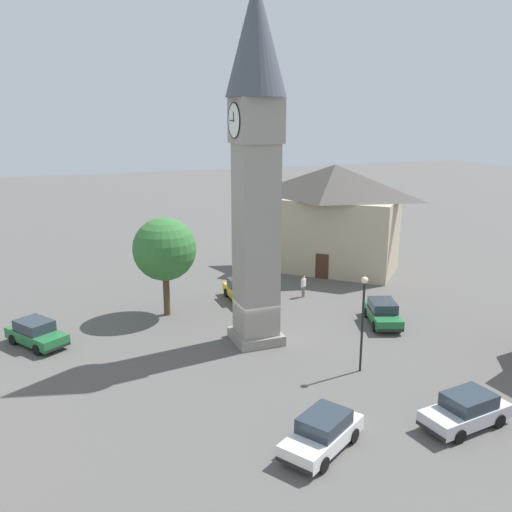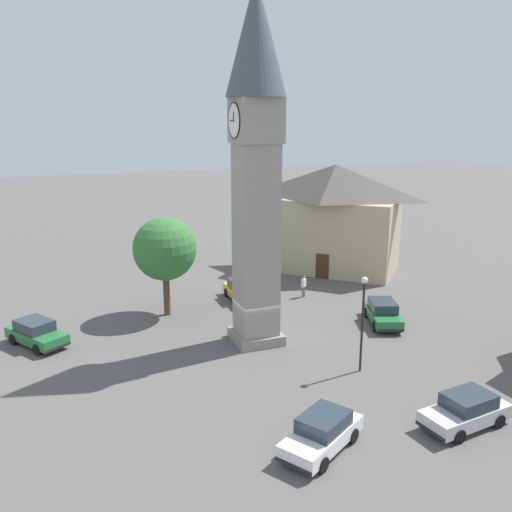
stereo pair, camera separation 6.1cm
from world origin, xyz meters
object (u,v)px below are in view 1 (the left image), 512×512
at_px(car_silver_kerb, 242,291).
at_px(tree, 165,249).
at_px(car_blue_kerb, 466,410).
at_px(clock_tower, 256,138).
at_px(car_red_corner, 323,432).
at_px(car_white_side, 36,333).
at_px(pedestrian, 303,284).
at_px(car_black_far, 383,313).
at_px(building_shop_left, 334,217).
at_px(lamp_post, 363,309).

relative_size(car_silver_kerb, tree, 0.61).
bearing_deg(car_blue_kerb, car_silver_kerb, 10.39).
bearing_deg(tree, clock_tower, -147.45).
distance_m(car_red_corner, tree, 18.21).
bearing_deg(car_white_side, car_red_corner, -144.71).
distance_m(pedestrian, tree, 10.92).
distance_m(car_blue_kerb, car_black_far, 12.15).
relative_size(tree, building_shop_left, 0.54).
xyz_separation_m(car_red_corner, pedestrian, (17.59, -7.72, 0.25)).
distance_m(clock_tower, car_blue_kerb, 17.29).
relative_size(car_white_side, car_black_far, 0.98).
xyz_separation_m(car_red_corner, car_white_side, (15.41, 10.91, 0.00)).
height_order(car_silver_kerb, car_white_side, same).
xyz_separation_m(car_silver_kerb, car_white_side, (-3.11, 14.06, 0.00)).
bearing_deg(car_red_corner, car_silver_kerb, -9.66).
height_order(pedestrian, building_shop_left, building_shop_left).
distance_m(pedestrian, lamp_post, 12.56).
distance_m(clock_tower, pedestrian, 14.17).
bearing_deg(car_red_corner, lamp_post, -43.30).
height_order(car_white_side, building_shop_left, building_shop_left).
bearing_deg(pedestrian, car_red_corner, 156.30).
xyz_separation_m(car_blue_kerb, car_silver_kerb, (19.27, 3.53, 0.00)).
bearing_deg(pedestrian, lamp_post, 168.26).
bearing_deg(building_shop_left, lamp_post, 155.52).
relative_size(car_red_corner, car_white_side, 1.00).
xyz_separation_m(car_blue_kerb, car_black_far, (11.63, -3.50, 0.00)).
distance_m(car_silver_kerb, pedestrian, 4.67).
bearing_deg(car_white_side, car_blue_kerb, -132.58).
bearing_deg(clock_tower, lamp_post, -146.81).
xyz_separation_m(car_white_side, pedestrian, (2.18, -18.63, 0.25)).
distance_m(car_blue_kerb, pedestrian, 18.38).
height_order(car_black_far, pedestrian, pedestrian).
xyz_separation_m(car_blue_kerb, car_white_side, (16.16, 17.59, 0.00)).
bearing_deg(car_blue_kerb, tree, 26.78).
xyz_separation_m(clock_tower, pedestrian, (6.32, -6.26, -11.03)).
xyz_separation_m(car_blue_kerb, car_red_corner, (0.75, 6.68, 0.00)).
height_order(car_white_side, pedestrian, pedestrian).
distance_m(car_blue_kerb, car_silver_kerb, 19.59).
relative_size(car_white_side, building_shop_left, 0.35).
bearing_deg(tree, car_blue_kerb, -153.22).
height_order(car_silver_kerb, pedestrian, pedestrian).
relative_size(clock_tower, car_black_far, 4.62).
relative_size(car_red_corner, car_black_far, 0.99).
relative_size(building_shop_left, lamp_post, 2.38).
bearing_deg(lamp_post, car_red_corner, 136.70).
xyz_separation_m(car_silver_kerb, pedestrian, (-0.92, -4.57, 0.25)).
distance_m(clock_tower, tree, 10.58).
bearing_deg(car_blue_kerb, car_black_far, -16.75).
relative_size(car_silver_kerb, car_white_side, 0.94).
bearing_deg(car_red_corner, car_blue_kerb, -96.44).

